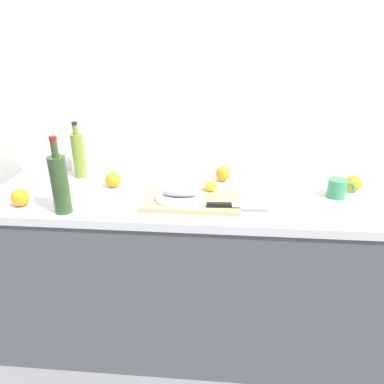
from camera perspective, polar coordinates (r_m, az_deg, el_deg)
ground_plane at (r=2.22m, az=0.13°, el=-22.29°), size 12.00×12.00×0.00m
back_wall at (r=1.91m, az=0.99°, el=13.09°), size 3.20×0.05×2.50m
kitchen_counter at (r=1.93m, az=0.15°, el=-12.84°), size 2.00×0.60×0.90m
cutting_board at (r=1.63m, az=0.00°, el=-1.29°), size 0.44×0.27×0.02m
white_plate at (r=1.62m, az=-1.94°, el=-0.85°), size 0.23×0.23×0.01m
fish_fillet at (r=1.61m, az=-1.95°, el=-0.01°), size 0.17×0.07×0.04m
chef_knife at (r=1.54m, az=6.38°, el=-2.12°), size 0.29×0.04×0.02m
lemon_0 at (r=1.69m, az=3.14°, el=1.07°), size 0.06×0.06×0.06m
olive_oil_bottle at (r=2.00m, az=-17.91°, el=5.75°), size 0.06×0.06×0.30m
wine_bottle at (r=1.59m, az=-20.61°, el=1.31°), size 0.07×0.07×0.34m
coffee_mug_0 at (r=1.80m, az=22.47°, el=0.57°), size 0.13×0.09×0.09m
orange_0 at (r=1.88m, az=5.04°, el=2.95°), size 0.08×0.08×0.08m
orange_1 at (r=1.91m, az=24.63°, el=1.25°), size 0.08×0.08×0.08m
orange_2 at (r=1.76m, az=-26.06°, el=-0.80°), size 0.08×0.08×0.08m
orange_3 at (r=1.83m, az=-12.68°, el=1.96°), size 0.08×0.08×0.08m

